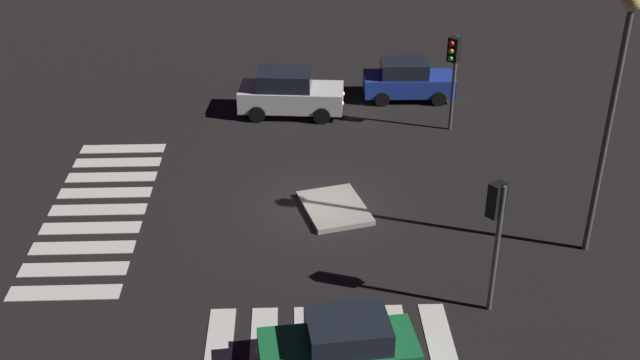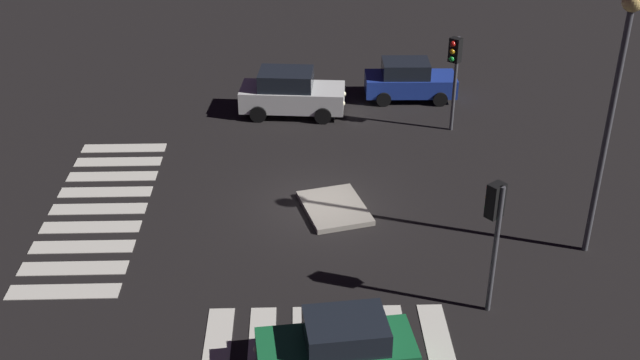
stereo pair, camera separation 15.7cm
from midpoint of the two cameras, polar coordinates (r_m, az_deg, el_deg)
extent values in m
plane|color=black|center=(26.65, 0.17, -1.88)|extent=(80.00, 80.00, 0.00)
cube|color=gray|center=(26.36, 1.23, -2.04)|extent=(3.04, 2.57, 0.18)
cube|color=#1E389E|center=(35.00, 6.69, 6.93)|extent=(1.78, 3.98, 0.81)
cube|color=black|center=(34.71, 6.37, 8.05)|extent=(1.58, 2.05, 0.65)
cylinder|color=black|center=(36.07, 8.46, 6.86)|extent=(0.24, 0.64, 0.63)
cylinder|color=black|center=(34.55, 8.84, 5.83)|extent=(0.24, 0.64, 0.63)
cylinder|color=black|center=(35.77, 4.56, 6.90)|extent=(0.24, 0.64, 0.63)
cylinder|color=black|center=(34.24, 4.77, 5.86)|extent=(0.24, 0.64, 0.63)
sphere|color=#F2EABF|center=(35.72, 9.71, 7.16)|extent=(0.21, 0.21, 0.21)
sphere|color=#F2EABF|center=(34.87, 9.95, 6.59)|extent=(0.21, 0.21, 0.21)
cube|color=silver|center=(33.23, -1.87, 6.02)|extent=(2.26, 4.49, 0.89)
cube|color=black|center=(32.95, -2.35, 7.32)|extent=(1.89, 2.37, 0.72)
cylinder|color=black|center=(34.13, 0.54, 5.94)|extent=(0.32, 0.72, 0.70)
cylinder|color=black|center=(32.46, 0.36, 4.69)|extent=(0.32, 0.72, 0.70)
cylinder|color=black|center=(34.37, -3.96, 6.04)|extent=(0.32, 0.72, 0.70)
cylinder|color=black|center=(32.71, -4.36, 4.80)|extent=(0.32, 0.72, 0.70)
sphere|color=#F2EABF|center=(33.57, 1.84, 6.27)|extent=(0.23, 0.23, 0.23)
sphere|color=#F2EABF|center=(32.63, 1.78, 5.58)|extent=(0.23, 0.23, 0.23)
cube|color=#196B38|center=(19.59, 1.40, -12.54)|extent=(2.05, 3.99, 0.79)
cube|color=black|center=(19.16, 2.12, -10.87)|extent=(1.70, 2.11, 0.64)
cylinder|color=black|center=(20.31, -2.37, -12.10)|extent=(0.29, 0.64, 0.62)
cylinder|color=black|center=(20.60, 4.35, -11.48)|extent=(0.29, 0.64, 0.62)
sphere|color=#F2EABF|center=(19.78, -4.32, -12.15)|extent=(0.21, 0.21, 0.21)
cylinder|color=#47474C|center=(21.39, 12.78, -5.03)|extent=(0.14, 0.14, 3.89)
cube|color=black|center=(20.72, 12.82, -1.46)|extent=(0.52, 0.54, 0.96)
sphere|color=red|center=(20.68, 12.49, -0.53)|extent=(0.22, 0.22, 0.22)
sphere|color=orange|center=(20.82, 12.40, -1.25)|extent=(0.22, 0.22, 0.22)
sphere|color=green|center=(20.97, 12.32, -1.96)|extent=(0.22, 0.22, 0.22)
cylinder|color=#47474C|center=(31.74, 9.88, 6.83)|extent=(0.14, 0.14, 3.92)
cube|color=black|center=(31.08, 9.93, 9.27)|extent=(0.53, 0.54, 0.96)
sphere|color=red|center=(30.82, 9.78, 9.71)|extent=(0.22, 0.22, 0.22)
sphere|color=orange|center=(30.92, 9.73, 9.18)|extent=(0.22, 0.22, 0.22)
sphere|color=green|center=(31.02, 9.69, 8.66)|extent=(0.22, 0.22, 0.22)
cylinder|color=#47474C|center=(23.98, 20.21, 2.82)|extent=(0.18, 0.18, 7.61)
sphere|color=#F9D172|center=(22.65, 21.92, 11.91)|extent=(0.56, 0.56, 0.56)
cube|color=silver|center=(31.41, -13.88, 2.26)|extent=(0.70, 3.20, 0.02)
cube|color=silver|center=(30.41, -14.27, 1.29)|extent=(0.70, 3.20, 0.02)
cube|color=silver|center=(29.42, -14.69, 0.25)|extent=(0.70, 3.20, 0.02)
cube|color=silver|center=(28.44, -15.13, -0.85)|extent=(0.70, 3.20, 0.02)
cube|color=silver|center=(27.47, -15.61, -2.04)|extent=(0.70, 3.20, 0.02)
cube|color=silver|center=(26.52, -16.13, -3.31)|extent=(0.70, 3.20, 0.02)
cube|color=silver|center=(25.58, -16.68, -4.67)|extent=(0.70, 3.20, 0.02)
cube|color=silver|center=(24.66, -17.28, -6.13)|extent=(0.70, 3.20, 0.02)
cube|color=silver|center=(23.77, -17.93, -7.71)|extent=(0.70, 3.20, 0.02)
cube|color=silver|center=(20.94, -7.24, -11.94)|extent=(3.20, 0.70, 0.02)
cube|color=silver|center=(20.86, -4.03, -11.95)|extent=(3.20, 0.70, 0.02)
cube|color=silver|center=(20.83, -0.79, -11.91)|extent=(3.20, 0.70, 0.02)
cube|color=silver|center=(20.88, 2.43, -11.84)|extent=(3.20, 0.70, 0.02)
cube|color=silver|center=(20.98, 5.63, -11.74)|extent=(3.20, 0.70, 0.02)
cube|color=silver|center=(21.15, 8.79, -11.60)|extent=(3.20, 0.70, 0.02)
camera|label=1|loc=(0.08, -89.83, 0.09)|focal=44.12mm
camera|label=2|loc=(0.08, 90.17, -0.09)|focal=44.12mm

